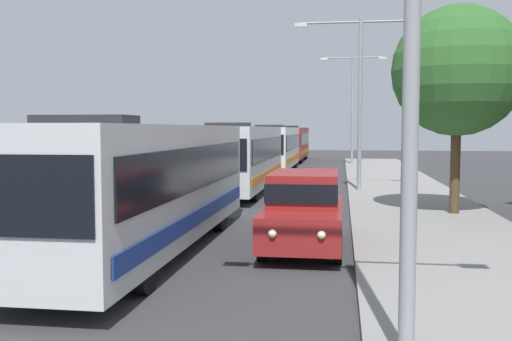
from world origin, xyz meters
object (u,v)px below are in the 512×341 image
Objects in this scene: bus_fourth_in_line at (291,142)px; streetlamp_mid at (360,84)px; bus_lead at (148,182)px; streetlamp_far at (353,99)px; bus_second_in_line at (242,156)px; bus_middle at (275,147)px; white_suv at (304,207)px; roadside_tree at (458,71)px.

streetlamp_mid reaches higher than bus_fourth_in_line.
bus_lead is at bearing -90.00° from bus_fourth_in_line.
streetlamp_mid is 0.91× the size of streetlamp_far.
bus_second_in_line and bus_middle have the same top height.
bus_lead and bus_middle have the same top height.
bus_lead and bus_second_in_line have the same top height.
bus_fourth_in_line is 39.21m from white_suv.
streetlamp_far is (5.40, 33.79, 3.66)m from bus_lead.
streetlamp_mid reaches higher than bus_second_in_line.
white_suv is at bearing -92.96° from streetlamp_far.
bus_second_in_line is (-0.00, 13.24, -0.00)m from bus_lead.
roadside_tree is (8.33, -33.22, 3.16)m from bus_fourth_in_line.
streetlamp_far reaches higher than bus_second_in_line.
white_suv is at bearing 13.47° from bus_lead.
bus_second_in_line is 6.35m from streetlamp_mid.
bus_middle is 13.04m from bus_fourth_in_line.
bus_lead is 39.92m from bus_fourth_in_line.
bus_fourth_in_line is at bearing 90.00° from bus_second_in_line.
bus_lead is 1.02× the size of bus_second_in_line.
bus_middle is at bearing 112.41° from streetlamp_mid.
bus_lead is 26.88m from bus_middle.
bus_second_in_line is 13.63m from bus_middle.
bus_fourth_in_line is 8.95m from streetlamp_far.
bus_lead is 2.39× the size of white_suv.
streetlamp_far reaches higher than bus_middle.
streetlamp_mid is at bearing 68.62° from bus_lead.
white_suv is at bearing -81.90° from bus_middle.
bus_second_in_line is 26.68m from bus_fourth_in_line.
bus_second_in_line is at bearing 141.85° from roadside_tree.
streetlamp_far reaches higher than bus_fourth_in_line.
bus_middle is at bearing 112.43° from roadside_tree.
roadside_tree reaches higher than bus_middle.
streetlamp_mid reaches higher than white_suv.
bus_middle is (0.00, 13.63, 0.00)m from bus_second_in_line.
bus_middle is 1.29× the size of streetlamp_far.
streetlamp_mid is at bearing -90.00° from streetlamp_far.
streetlamp_mid is 20.01m from streetlamp_far.
bus_second_in_line is at bearing 90.00° from bus_lead.
bus_second_in_line is at bearing -104.72° from streetlamp_far.
bus_fourth_in_line is at bearing 95.41° from white_suv.
bus_second_in_line is 2.35× the size of white_suv.
bus_fourth_in_line is 26.89m from streetlamp_mid.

